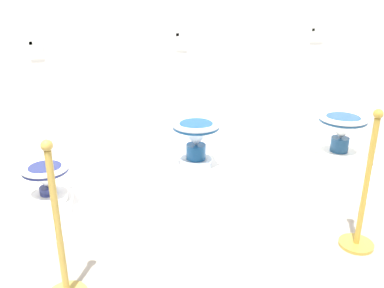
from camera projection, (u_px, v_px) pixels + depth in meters
wall_back at (183, 0)px, 3.50m from camera, size 4.42×0.06×3.21m
display_platform at (197, 198)px, 3.62m from camera, size 3.60×0.94×0.10m
plinth_block_pale_glazed at (50, 204)px, 3.35m from camera, size 0.34×0.38×0.07m
antique_toilet_pale_glazed at (46, 177)px, 3.27m from camera, size 0.37×0.37×0.30m
plinth_block_squat_floral at (196, 180)px, 3.52m from camera, size 0.38×0.39×0.26m
antique_toilet_squat_floral at (196, 136)px, 3.37m from camera, size 0.38×0.38×0.39m
plinth_block_central_ornate at (336, 170)px, 3.74m from camera, size 0.28×0.38×0.23m
antique_toilet_central_ornate at (342, 129)px, 3.60m from camera, size 0.41×0.41×0.39m
info_placard_first at (36, 49)px, 3.36m from camera, size 0.11×0.01×0.16m
info_placard_second at (181, 40)px, 3.59m from camera, size 0.10×0.01×0.15m
info_placard_third at (317, 34)px, 3.84m from camera, size 0.14×0.01×0.13m
stanchion_post_near_left at (62, 254)px, 2.47m from camera, size 0.25×0.25×1.02m
stanchion_post_near_right at (362, 207)px, 2.96m from camera, size 0.24×0.24×1.02m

